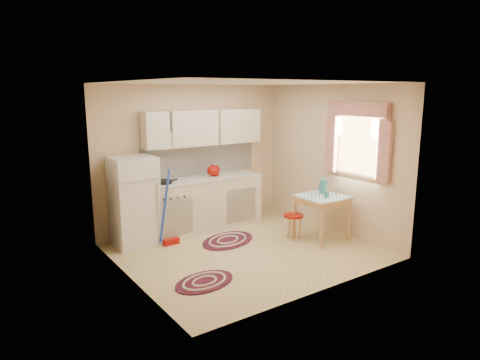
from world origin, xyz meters
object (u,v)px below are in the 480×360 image
(base_cabinets, at_px, (200,205))
(stool, at_px, (293,227))
(fridge, at_px, (134,201))
(table, at_px, (321,218))

(base_cabinets, xyz_separation_m, stool, (1.00, -1.31, -0.23))
(base_cabinets, height_order, stool, base_cabinets)
(base_cabinets, distance_m, stool, 1.67)
(fridge, xyz_separation_m, base_cabinets, (1.20, 0.05, -0.26))
(table, height_order, stool, table)
(table, bearing_deg, fridge, 149.67)
(table, relative_size, stool, 1.71)
(table, bearing_deg, stool, 147.28)
(fridge, height_order, base_cabinets, fridge)
(fridge, bearing_deg, base_cabinets, 2.39)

